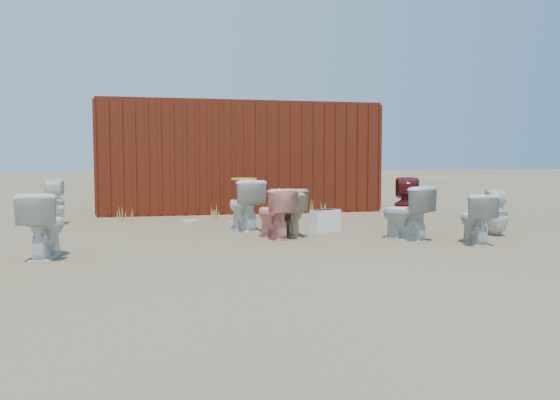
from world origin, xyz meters
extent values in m
plane|color=brown|center=(0.00, 0.00, 0.00)|extent=(100.00, 100.00, 0.00)
cube|color=#51150D|center=(0.00, 5.20, 1.20)|extent=(6.00, 2.40, 2.40)
imported|color=white|center=(-3.08, -0.55, 0.39)|extent=(0.48, 0.79, 0.77)
imported|color=pink|center=(-0.13, 0.45, 0.37)|extent=(0.58, 0.80, 0.74)
imported|color=silver|center=(1.68, -0.12, 0.39)|extent=(0.71, 0.87, 0.78)
imported|color=#5A0F11|center=(2.01, 0.51, 0.44)|extent=(0.52, 0.53, 0.88)
imported|color=silver|center=(2.46, -0.67, 0.35)|extent=(0.51, 0.74, 0.69)
imported|color=white|center=(-3.60, 2.93, 0.41)|extent=(0.40, 0.41, 0.81)
imported|color=beige|center=(0.03, 0.60, 0.36)|extent=(0.73, 0.81, 0.72)
imported|color=beige|center=(0.18, 0.63, 0.34)|extent=(0.49, 0.72, 0.67)
imported|color=white|center=(-0.41, 1.45, 0.41)|extent=(0.63, 0.89, 0.83)
imported|color=silver|center=(3.23, 0.00, 0.36)|extent=(0.42, 0.43, 0.71)
ellipsoid|color=gold|center=(-0.41, 1.45, 0.84)|extent=(0.42, 0.52, 0.02)
cube|color=white|center=(0.84, 1.03, 0.17)|extent=(0.54, 0.39, 0.35)
ellipsoid|color=#B9B286|center=(-1.23, 2.88, 0.01)|extent=(0.49, 0.57, 0.02)
ellipsoid|color=#C2B38C|center=(-0.35, 2.49, 0.01)|extent=(0.57, 0.59, 0.02)
cone|color=#A09040|center=(-2.35, 3.05, 0.14)|extent=(0.36, 0.36, 0.28)
cone|color=#A09040|center=(0.30, 2.95, 0.14)|extent=(0.32, 0.32, 0.27)
cone|color=#A09040|center=(2.49, 2.41, 0.15)|extent=(0.36, 0.36, 0.29)
cone|color=#A09040|center=(-0.74, 3.11, 0.13)|extent=(0.30, 0.30, 0.26)
cone|color=#A09040|center=(1.45, 3.46, 0.16)|extent=(0.34, 0.34, 0.33)
cone|color=#A09040|center=(3.27, 0.40, 0.13)|extent=(0.28, 0.28, 0.25)
camera|label=1|loc=(-1.72, -7.33, 1.15)|focal=35.00mm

